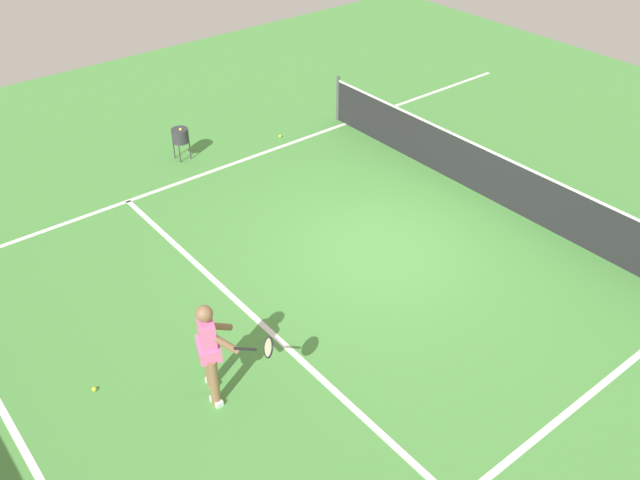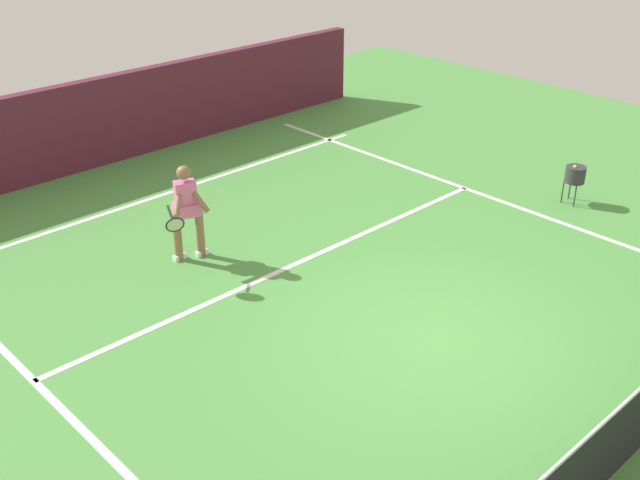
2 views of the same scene
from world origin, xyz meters
The scene contains 8 objects.
ground_plane centered at (0.00, 0.00, 0.00)m, with size 23.44×23.44×0.00m, color #4C9342.
court_back_wall centered at (0.00, -8.71, 0.88)m, with size 13.61×0.24×1.76m, color #561E33.
baseline_marking centered at (0.00, -6.51, 0.00)m, with size 9.61×0.10×0.01m, color white.
service_line_marking centered at (0.00, -2.82, 0.00)m, with size 8.61×0.10×0.01m, color white.
sideline_left_marking centered at (-4.31, 0.00, 0.00)m, with size 0.10×16.03×0.01m, color white.
tennis_player centered at (1.09, -4.12, 0.85)m, with size 1.00×0.86×1.55m.
tennis_ball_near centered at (0.00, -5.40, 0.03)m, with size 0.07×0.07×0.07m, color #D1E533.
ball_hopper centered at (-5.19, -1.09, 0.55)m, with size 0.36×0.36×0.74m.
Camera 2 is at (6.99, 5.08, 5.85)m, focal length 43.37 mm.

